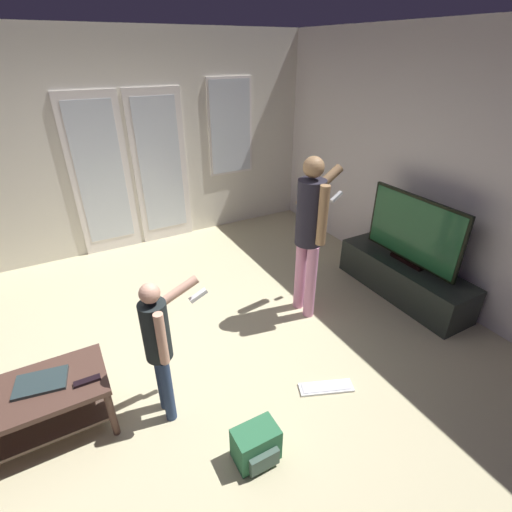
{
  "coord_description": "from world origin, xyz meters",
  "views": [
    {
      "loc": [
        -0.48,
        -2.4,
        2.43
      ],
      "look_at": [
        0.81,
        -0.06,
        0.95
      ],
      "focal_mm": 26.36,
      "sensor_mm": 36.0,
      "label": 1
    }
  ],
  "objects_px": {
    "loose_keyboard": "(326,387)",
    "laptop_closed": "(41,382)",
    "flat_screen_tv": "(413,231)",
    "person_adult": "(310,225)",
    "coffee_table": "(23,408)",
    "tv_stand": "(403,278)",
    "dvd_remote_slim": "(87,381)",
    "person_child": "(159,341)",
    "backpack": "(256,445)"
  },
  "relations": [
    {
      "from": "coffee_table",
      "to": "laptop_closed",
      "type": "xyz_separation_m",
      "value": [
        0.14,
        0.03,
        0.13
      ]
    },
    {
      "from": "person_adult",
      "to": "person_child",
      "type": "height_order",
      "value": "person_adult"
    },
    {
      "from": "person_child",
      "to": "backpack",
      "type": "bearing_deg",
      "value": -58.71
    },
    {
      "from": "coffee_table",
      "to": "loose_keyboard",
      "type": "distance_m",
      "value": 2.2
    },
    {
      "from": "coffee_table",
      "to": "tv_stand",
      "type": "height_order",
      "value": "coffee_table"
    },
    {
      "from": "backpack",
      "to": "laptop_closed",
      "type": "xyz_separation_m",
      "value": [
        -1.16,
        0.9,
        0.33
      ]
    },
    {
      "from": "person_child",
      "to": "backpack",
      "type": "relative_size",
      "value": 3.9
    },
    {
      "from": "person_child",
      "to": "loose_keyboard",
      "type": "bearing_deg",
      "value": -18.99
    },
    {
      "from": "coffee_table",
      "to": "loose_keyboard",
      "type": "xyz_separation_m",
      "value": [
        2.08,
        -0.63,
        -0.32
      ]
    },
    {
      "from": "backpack",
      "to": "dvd_remote_slim",
      "type": "height_order",
      "value": "dvd_remote_slim"
    },
    {
      "from": "flat_screen_tv",
      "to": "person_adult",
      "type": "distance_m",
      "value": 1.18
    },
    {
      "from": "coffee_table",
      "to": "tv_stand",
      "type": "distance_m",
      "value": 3.67
    },
    {
      "from": "flat_screen_tv",
      "to": "backpack",
      "type": "distance_m",
      "value": 2.62
    },
    {
      "from": "person_child",
      "to": "coffee_table",
      "type": "bearing_deg",
      "value": 166.02
    },
    {
      "from": "person_adult",
      "to": "laptop_closed",
      "type": "relative_size",
      "value": 5.0
    },
    {
      "from": "coffee_table",
      "to": "person_adult",
      "type": "height_order",
      "value": "person_adult"
    },
    {
      "from": "coffee_table",
      "to": "laptop_closed",
      "type": "distance_m",
      "value": 0.2
    },
    {
      "from": "person_child",
      "to": "dvd_remote_slim",
      "type": "bearing_deg",
      "value": 166.36
    },
    {
      "from": "tv_stand",
      "to": "laptop_closed",
      "type": "xyz_separation_m",
      "value": [
        -3.53,
        -0.02,
        0.26
      ]
    },
    {
      "from": "tv_stand",
      "to": "loose_keyboard",
      "type": "relative_size",
      "value": 3.35
    },
    {
      "from": "coffee_table",
      "to": "loose_keyboard",
      "type": "height_order",
      "value": "coffee_table"
    },
    {
      "from": "person_adult",
      "to": "person_child",
      "type": "bearing_deg",
      "value": -161.37
    },
    {
      "from": "coffee_table",
      "to": "flat_screen_tv",
      "type": "xyz_separation_m",
      "value": [
        3.67,
        0.05,
        0.45
      ]
    },
    {
      "from": "tv_stand",
      "to": "loose_keyboard",
      "type": "height_order",
      "value": "tv_stand"
    },
    {
      "from": "loose_keyboard",
      "to": "person_child",
      "type": "bearing_deg",
      "value": 161.01
    },
    {
      "from": "tv_stand",
      "to": "person_adult",
      "type": "xyz_separation_m",
      "value": [
        -1.13,
        0.28,
        0.78
      ]
    },
    {
      "from": "backpack",
      "to": "tv_stand",
      "type": "bearing_deg",
      "value": 21.3
    },
    {
      "from": "coffee_table",
      "to": "laptop_closed",
      "type": "height_order",
      "value": "laptop_closed"
    },
    {
      "from": "coffee_table",
      "to": "flat_screen_tv",
      "type": "distance_m",
      "value": 3.69
    },
    {
      "from": "flat_screen_tv",
      "to": "loose_keyboard",
      "type": "bearing_deg",
      "value": -156.66
    },
    {
      "from": "person_adult",
      "to": "loose_keyboard",
      "type": "relative_size",
      "value": 3.56
    },
    {
      "from": "tv_stand",
      "to": "person_adult",
      "type": "relative_size",
      "value": 0.94
    },
    {
      "from": "loose_keyboard",
      "to": "laptop_closed",
      "type": "bearing_deg",
      "value": 161.23
    },
    {
      "from": "flat_screen_tv",
      "to": "backpack",
      "type": "relative_size",
      "value": 3.83
    },
    {
      "from": "laptop_closed",
      "to": "flat_screen_tv",
      "type": "bearing_deg",
      "value": 10.11
    },
    {
      "from": "person_child",
      "to": "tv_stand",
      "type": "bearing_deg",
      "value": 5.68
    },
    {
      "from": "tv_stand",
      "to": "backpack",
      "type": "bearing_deg",
      "value": -158.7
    },
    {
      "from": "flat_screen_tv",
      "to": "person_adult",
      "type": "xyz_separation_m",
      "value": [
        -1.13,
        0.27,
        0.2
      ]
    },
    {
      "from": "loose_keyboard",
      "to": "laptop_closed",
      "type": "distance_m",
      "value": 2.1
    },
    {
      "from": "loose_keyboard",
      "to": "dvd_remote_slim",
      "type": "xyz_separation_m",
      "value": [
        -1.67,
        0.52,
        0.45
      ]
    },
    {
      "from": "dvd_remote_slim",
      "to": "backpack",
      "type": "bearing_deg",
      "value": -39.77
    },
    {
      "from": "loose_keyboard",
      "to": "dvd_remote_slim",
      "type": "height_order",
      "value": "dvd_remote_slim"
    },
    {
      "from": "flat_screen_tv",
      "to": "laptop_closed",
      "type": "bearing_deg",
      "value": -179.62
    },
    {
      "from": "coffee_table",
      "to": "flat_screen_tv",
      "type": "relative_size",
      "value": 0.96
    },
    {
      "from": "coffee_table",
      "to": "person_child",
      "type": "distance_m",
      "value": 1.01
    },
    {
      "from": "person_child",
      "to": "dvd_remote_slim",
      "type": "xyz_separation_m",
      "value": [
        -0.49,
        0.12,
        -0.24
      ]
    },
    {
      "from": "loose_keyboard",
      "to": "person_adult",
      "type": "bearing_deg",
      "value": 64.45
    },
    {
      "from": "dvd_remote_slim",
      "to": "tv_stand",
      "type": "bearing_deg",
      "value": 3.88
    },
    {
      "from": "flat_screen_tv",
      "to": "backpack",
      "type": "xyz_separation_m",
      "value": [
        -2.37,
        -0.93,
        -0.65
      ]
    },
    {
      "from": "tv_stand",
      "to": "backpack",
      "type": "relative_size",
      "value": 5.16
    }
  ]
}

